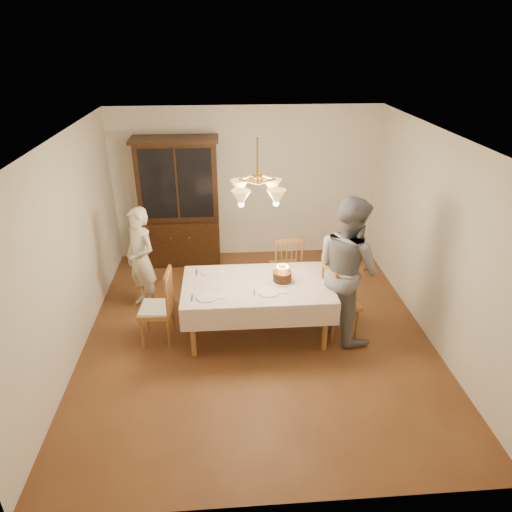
{
  "coord_description": "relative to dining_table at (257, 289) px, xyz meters",
  "views": [
    {
      "loc": [
        -0.39,
        -5.04,
        3.64
      ],
      "look_at": [
        0.0,
        0.2,
        1.05
      ],
      "focal_mm": 32.0,
      "sensor_mm": 36.0,
      "label": 1
    }
  ],
  "objects": [
    {
      "name": "place_setting_near_left",
      "position": [
        -0.62,
        -0.29,
        0.08
      ],
      "size": [
        0.41,
        0.27,
        0.02
      ],
      "color": "white",
      "rests_on": "dining_table"
    },
    {
      "name": "chair_right_end",
      "position": [
        1.07,
        -0.07,
        -0.24
      ],
      "size": [
        0.51,
        0.53,
        1.0
      ],
      "color": "brown",
      "rests_on": "ground"
    },
    {
      "name": "dining_table",
      "position": [
        0.0,
        0.0,
        0.0
      ],
      "size": [
        1.9,
        1.1,
        0.76
      ],
      "color": "brown",
      "rests_on": "ground"
    },
    {
      "name": "chair_left_end",
      "position": [
        -1.29,
        -0.04,
        -0.23
      ],
      "size": [
        0.45,
        0.47,
        1.0
      ],
      "color": "brown",
      "rests_on": "ground"
    },
    {
      "name": "elderly_woman",
      "position": [
        -1.58,
        0.8,
        0.08
      ],
      "size": [
        0.65,
        0.65,
        1.52
      ],
      "primitive_type": "imported",
      "rotation": [
        0.0,
        0.0,
        -0.81
      ],
      "color": "white",
      "rests_on": "ground"
    },
    {
      "name": "adult_in_grey",
      "position": [
        1.14,
        -0.04,
        0.27
      ],
      "size": [
        1.05,
        1.15,
        1.9
      ],
      "primitive_type": "imported",
      "rotation": [
        0.0,
        0.0,
        2.02
      ],
      "color": "slate",
      "rests_on": "ground"
    },
    {
      "name": "chair_far_side",
      "position": [
        0.51,
        0.99,
        -0.24
      ],
      "size": [
        0.48,
        0.46,
        1.0
      ],
      "color": "brown",
      "rests_on": "ground"
    },
    {
      "name": "place_setting_far_left",
      "position": [
        -0.61,
        0.35,
        0.08
      ],
      "size": [
        0.39,
        0.24,
        0.02
      ],
      "color": "white",
      "rests_on": "dining_table"
    },
    {
      "name": "room_shell",
      "position": [
        0.0,
        0.0,
        0.9
      ],
      "size": [
        5.0,
        5.0,
        5.0
      ],
      "color": "white",
      "rests_on": "ground"
    },
    {
      "name": "china_hutch",
      "position": [
        -1.13,
        2.25,
        0.36
      ],
      "size": [
        1.38,
        0.54,
        2.16
      ],
      "color": "black",
      "rests_on": "ground"
    },
    {
      "name": "place_setting_near_right",
      "position": [
        0.13,
        -0.23,
        0.08
      ],
      "size": [
        0.41,
        0.26,
        0.02
      ],
      "color": "white",
      "rests_on": "dining_table"
    },
    {
      "name": "birthday_cake",
      "position": [
        0.32,
        0.02,
        0.14
      ],
      "size": [
        0.3,
        0.3,
        0.23
      ],
      "color": "white",
      "rests_on": "dining_table"
    },
    {
      "name": "chandelier",
      "position": [
        -0.0,
        -0.0,
        1.29
      ],
      "size": [
        0.62,
        0.62,
        0.73
      ],
      "color": "#BF8C3F",
      "rests_on": "ground"
    },
    {
      "name": "ground",
      "position": [
        0.0,
        0.0,
        -0.68
      ],
      "size": [
        5.0,
        5.0,
        0.0
      ],
      "primitive_type": "plane",
      "color": "#5A3219",
      "rests_on": "ground"
    }
  ]
}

